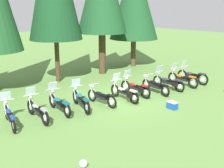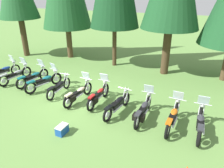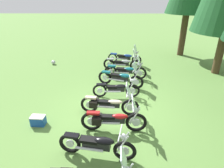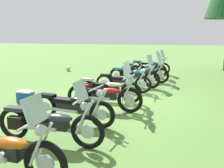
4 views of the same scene
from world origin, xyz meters
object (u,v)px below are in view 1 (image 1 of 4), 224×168
motorcycle_2 (59,103)px  motorcycle_8 (169,82)px  picnic_cooler (172,105)px  motorcycle_5 (125,92)px  motorcycle_4 (101,97)px  motorcycle_9 (182,79)px  motorcycle_6 (136,88)px  dropped_helmet (83,163)px  motorcycle_10 (192,76)px  motorcycle_7 (155,86)px  motorcycle_3 (81,100)px  motorcycle_1 (37,110)px  motorcycle_0 (10,116)px

motorcycle_2 → motorcycle_8: size_ratio=0.99×
picnic_cooler → motorcycle_5: bearing=106.2°
motorcycle_4 → motorcycle_9: motorcycle_9 is taller
motorcycle_6 → dropped_helmet: bearing=122.3°
motorcycle_2 → motorcycle_4: size_ratio=1.09×
motorcycle_4 → motorcycle_6: motorcycle_6 is taller
motorcycle_6 → picnic_cooler: bearing=175.5°
motorcycle_10 → motorcycle_8: bearing=86.7°
motorcycle_6 → motorcycle_7: motorcycle_6 is taller
motorcycle_5 → dropped_helmet: size_ratio=8.38×
motorcycle_3 → motorcycle_9: 7.36m
motorcycle_1 → picnic_cooler: motorcycle_1 is taller
motorcycle_4 → motorcycle_10: size_ratio=0.94×
motorcycle_5 → motorcycle_6: 1.07m
motorcycle_4 → motorcycle_2: bearing=76.1°
motorcycle_5 → motorcycle_7: bearing=-90.1°
motorcycle_4 → motorcycle_1: bearing=82.8°
motorcycle_1 → motorcycle_2: (1.24, 0.12, 0.01)m
picnic_cooler → motorcycle_4: bearing=126.2°
motorcycle_1 → motorcycle_9: (9.58, -1.19, 0.02)m
motorcycle_3 → dropped_helmet: size_ratio=8.33×
motorcycle_4 → motorcycle_5: 1.41m
motorcycle_3 → motorcycle_8: motorcycle_3 is taller
motorcycle_6 → motorcycle_9: motorcycle_6 is taller
motorcycle_8 → dropped_helmet: bearing=113.1°
motorcycle_3 → dropped_helmet: 5.57m
motorcycle_10 → dropped_helmet: bearing=106.4°
motorcycle_4 → motorcycle_9: (6.13, -0.77, 0.05)m
picnic_cooler → motorcycle_8: bearing=39.3°
motorcycle_0 → motorcycle_3: bearing=-80.8°
motorcycle_0 → picnic_cooler: motorcycle_0 is taller
motorcycle_1 → motorcycle_3: size_ratio=1.02×
motorcycle_0 → dropped_helmet: 4.85m
motorcycle_1 → motorcycle_3: (2.30, -0.19, 0.02)m
motorcycle_0 → motorcycle_9: motorcycle_9 is taller
motorcycle_2 → motorcycle_7: size_ratio=1.02×
picnic_cooler → dropped_helmet: picnic_cooler is taller
motorcycle_2 → motorcycle_6: 4.70m
motorcycle_4 → motorcycle_5: (1.37, -0.33, 0.03)m
motorcycle_8 → motorcycle_7: bearing=89.6°
motorcycle_1 → motorcycle_9: 9.66m
motorcycle_6 → dropped_helmet: 8.04m
motorcycle_5 → motorcycle_10: (5.82, -0.48, 0.02)m
motorcycle_10 → motorcycle_5: bearing=85.5°
motorcycle_2 → motorcycle_3: (1.06, -0.31, 0.01)m
motorcycle_0 → motorcycle_4: bearing=-82.0°
motorcycle_10 → dropped_helmet: size_ratio=8.25×
motorcycle_4 → motorcycle_10: 7.24m
motorcycle_5 → motorcycle_10: bearing=-87.8°
motorcycle_0 → motorcycle_10: size_ratio=0.98×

